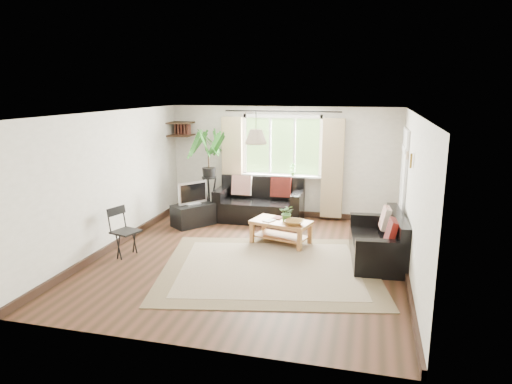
% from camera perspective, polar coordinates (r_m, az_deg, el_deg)
% --- Properties ---
extents(floor, '(5.50, 5.50, 0.00)m').
position_cam_1_polar(floor, '(7.70, -0.74, -8.29)').
color(floor, black).
rests_on(floor, ground).
extents(ceiling, '(5.50, 5.50, 0.00)m').
position_cam_1_polar(ceiling, '(7.19, -0.79, 9.85)').
color(ceiling, white).
rests_on(ceiling, floor).
extents(wall_back, '(5.00, 0.02, 2.40)m').
position_cam_1_polar(wall_back, '(9.99, 3.30, 3.76)').
color(wall_back, beige).
rests_on(wall_back, floor).
extents(wall_front, '(5.00, 0.02, 2.40)m').
position_cam_1_polar(wall_front, '(4.84, -9.21, -6.36)').
color(wall_front, beige).
rests_on(wall_front, floor).
extents(wall_left, '(0.02, 5.50, 2.40)m').
position_cam_1_polar(wall_left, '(8.34, -17.61, 1.35)').
color(wall_left, beige).
rests_on(wall_left, floor).
extents(wall_right, '(0.02, 5.50, 2.40)m').
position_cam_1_polar(wall_right, '(7.14, 19.01, -0.62)').
color(wall_right, beige).
rests_on(wall_right, floor).
extents(rug, '(3.85, 3.48, 0.02)m').
position_cam_1_polar(rug, '(7.30, 1.70, -9.44)').
color(rug, '#BCAC92').
rests_on(rug, floor).
extents(window, '(2.50, 0.16, 2.16)m').
position_cam_1_polar(window, '(9.90, 3.29, 5.73)').
color(window, white).
rests_on(window, wall_back).
extents(door, '(0.06, 0.96, 2.06)m').
position_cam_1_polar(door, '(8.84, 17.87, 0.64)').
color(door, silver).
rests_on(door, wall_right).
extents(corner_shelf, '(0.50, 0.50, 0.34)m').
position_cam_1_polar(corner_shelf, '(10.33, -9.38, 7.77)').
color(corner_shelf, black).
rests_on(corner_shelf, wall_back).
extents(pendant_lamp, '(0.36, 0.36, 0.54)m').
position_cam_1_polar(pendant_lamp, '(7.60, 0.00, 7.37)').
color(pendant_lamp, beige).
rests_on(pendant_lamp, ceiling).
extents(wall_sconce, '(0.12, 0.12, 0.28)m').
position_cam_1_polar(wall_sconce, '(7.33, 18.59, 4.05)').
color(wall_sconce, beige).
rests_on(wall_sconce, wall_right).
extents(sofa_back, '(1.85, 0.95, 0.86)m').
position_cam_1_polar(sofa_back, '(9.73, 0.41, -1.09)').
color(sofa_back, black).
rests_on(sofa_back, floor).
extents(sofa_right, '(1.68, 0.95, 0.76)m').
position_cam_1_polar(sofa_right, '(7.75, 14.91, -5.63)').
color(sofa_right, black).
rests_on(sofa_right, floor).
extents(coffee_table, '(1.16, 0.82, 0.43)m').
position_cam_1_polar(coffee_table, '(8.35, 3.13, -5.03)').
color(coffee_table, brown).
rests_on(coffee_table, floor).
extents(table_plant, '(0.28, 0.24, 0.30)m').
position_cam_1_polar(table_plant, '(8.25, 3.90, -2.62)').
color(table_plant, '#356126').
rests_on(table_plant, coffee_table).
extents(bowl, '(0.37, 0.37, 0.08)m').
position_cam_1_polar(bowl, '(8.07, 4.81, -3.80)').
color(bowl, olive).
rests_on(bowl, coffee_table).
extents(book_a, '(0.24, 0.26, 0.02)m').
position_cam_1_polar(book_a, '(8.32, 1.21, -3.48)').
color(book_a, white).
rests_on(book_a, coffee_table).
extents(book_b, '(0.20, 0.24, 0.02)m').
position_cam_1_polar(book_b, '(8.47, 2.21, -3.17)').
color(book_b, '#592623').
rests_on(book_b, coffee_table).
extents(tv_stand, '(0.87, 0.95, 0.45)m').
position_cam_1_polar(tv_stand, '(9.50, -7.84, -2.85)').
color(tv_stand, black).
rests_on(tv_stand, floor).
extents(tv, '(0.55, 0.64, 0.49)m').
position_cam_1_polar(tv, '(9.38, -7.92, -0.09)').
color(tv, '#A5A5AA').
rests_on(tv, tv_stand).
extents(palm_stand, '(0.79, 0.79, 1.92)m').
position_cam_1_polar(palm_stand, '(9.97, -5.90, 2.30)').
color(palm_stand, black).
rests_on(palm_stand, floor).
extents(folding_chair, '(0.54, 0.54, 0.83)m').
position_cam_1_polar(folding_chair, '(7.97, -15.95, -4.89)').
color(folding_chair, black).
rests_on(folding_chair, floor).
extents(sill_plant, '(0.14, 0.10, 0.27)m').
position_cam_1_polar(sill_plant, '(9.85, 4.59, 2.82)').
color(sill_plant, '#2D6023').
rests_on(sill_plant, window).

